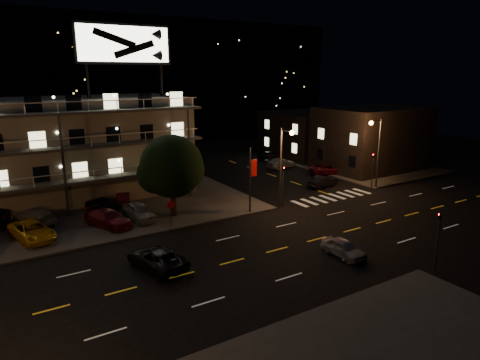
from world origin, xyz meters
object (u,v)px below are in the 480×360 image
lot_car_7 (34,215)px  road_car_west (157,258)px  tree (171,168)px  lot_car_2 (32,231)px  side_car_0 (323,182)px  lot_car_4 (139,211)px  road_car_east (344,248)px

lot_car_7 → road_car_west: size_ratio=0.94×
tree → lot_car_2: tree is taller
side_car_0 → tree: bearing=82.1°
tree → road_car_west: 11.43m
tree → road_car_west: size_ratio=1.48×
tree → road_car_west: (-5.23, -9.37, -3.94)m
lot_car_4 → road_car_west: 10.14m
road_car_east → tree: bearing=115.8°
road_car_west → road_car_east: bearing=143.5°
lot_car_4 → road_car_east: bearing=-62.3°
lot_car_2 → road_car_west: bearing=-70.1°
road_car_east → lot_car_2: bearing=141.3°
lot_car_2 → lot_car_7: bearing=66.9°
lot_car_7 → road_car_east: (18.39, -19.37, -0.21)m
tree → lot_car_4: 4.87m
tree → lot_car_4: bearing=170.1°
lot_car_2 → side_car_0: (31.10, 0.15, -0.19)m
tree → side_car_0: size_ratio=1.87×
lot_car_7 → lot_car_4: bearing=129.4°
road_car_east → road_car_west: size_ratio=0.73×
lot_car_7 → road_car_east: bearing=109.1°
road_car_east → road_car_west: 13.50m
lot_car_7 → side_car_0: lot_car_7 is taller
lot_car_2 → road_car_west: lot_car_2 is taller
side_car_0 → road_car_west: (-24.43, -9.96, 0.04)m
lot_car_2 → lot_car_4: lot_car_4 is taller
lot_car_4 → road_car_west: lot_car_4 is taller
road_car_east → road_car_west: road_car_west is taller
lot_car_4 → road_car_east: size_ratio=1.20×
side_car_0 → road_car_east: (-12.07, -15.41, -0.04)m
lot_car_2 → road_car_west: 11.87m
tree → lot_car_4: tree is taller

